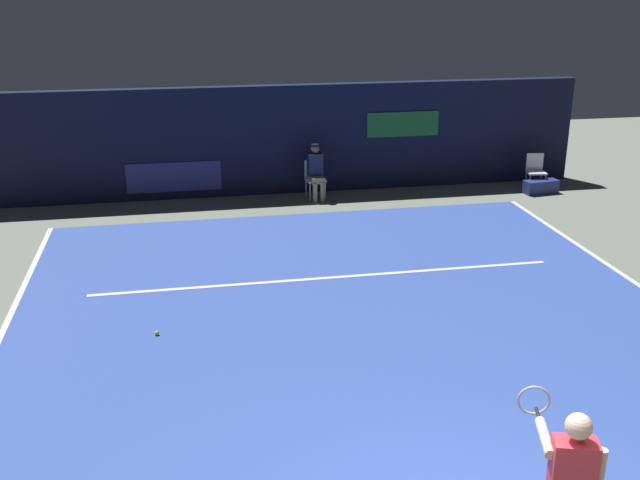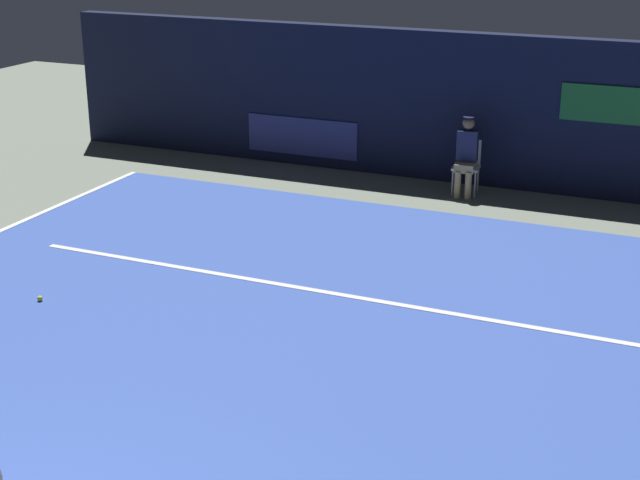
{
  "view_description": "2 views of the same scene",
  "coord_description": "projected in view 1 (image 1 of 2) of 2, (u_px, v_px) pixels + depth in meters",
  "views": [
    {
      "loc": [
        -2.4,
        -4.99,
        5.04
      ],
      "look_at": [
        -0.27,
        6.09,
        0.99
      ],
      "focal_mm": 41.61,
      "sensor_mm": 36.0,
      "label": 1
    },
    {
      "loc": [
        4.58,
        -3.4,
        4.71
      ],
      "look_at": [
        0.42,
        6.16,
        0.95
      ],
      "focal_mm": 53.3,
      "sensor_mm": 36.0,
      "label": 2
    }
  ],
  "objects": [
    {
      "name": "line_service",
      "position": [
        328.0,
        278.0,
        13.01
      ],
      "size": [
        8.16,
        0.1,
        0.01
      ],
      "primitive_type": "cube",
      "color": "white",
      "rests_on": "court_surface"
    },
    {
      "name": "court_surface",
      "position": [
        354.0,
        329.0,
        11.14
      ],
      "size": [
        10.46,
        11.53,
        0.01
      ],
      "primitive_type": "cube",
      "color": "#3856B2",
      "rests_on": "ground"
    },
    {
      "name": "tennis_ball",
      "position": [
        157.0,
        333.0,
        10.94
      ],
      "size": [
        0.07,
        0.07,
        0.07
      ],
      "primitive_type": "sphere",
      "color": "#CCE033",
      "rests_on": "court_surface"
    },
    {
      "name": "back_wall",
      "position": [
        282.0,
        140.0,
        17.76
      ],
      "size": [
        14.81,
        0.33,
        2.6
      ],
      "color": "#141933",
      "rests_on": "ground"
    },
    {
      "name": "equipment_bag",
      "position": [
        541.0,
        187.0,
        18.05
      ],
      "size": [
        0.87,
        0.42,
        0.32
      ],
      "primitive_type": "cube",
      "rotation": [
        0.0,
        0.0,
        0.13
      ],
      "color": "navy",
      "rests_on": "ground"
    },
    {
      "name": "courtside_chair_near",
      "position": [
        536.0,
        169.0,
        18.28
      ],
      "size": [
        0.5,
        0.48,
        0.88
      ],
      "color": "white",
      "rests_on": "ground"
    },
    {
      "name": "ground_plane",
      "position": [
        354.0,
        330.0,
        11.15
      ],
      "size": [
        30.33,
        30.33,
        0.0
      ],
      "primitive_type": "plane",
      "color": "gray"
    },
    {
      "name": "line_judge_on_chair",
      "position": [
        316.0,
        171.0,
        17.4
      ],
      "size": [
        0.48,
        0.56,
        1.32
      ],
      "color": "white",
      "rests_on": "ground"
    }
  ]
}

